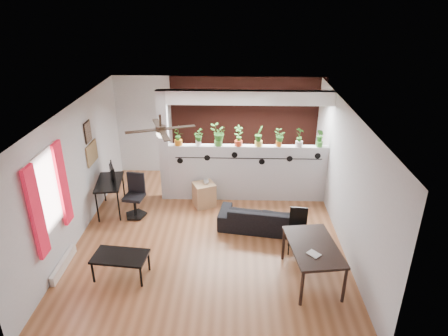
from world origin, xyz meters
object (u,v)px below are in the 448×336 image
potted_plant_2 (218,135)px  potted_plant_7 (320,137)px  computer_desk (109,184)px  potted_plant_4 (259,135)px  potted_plant_6 (300,136)px  dining_table (313,249)px  cube_shelf (204,195)px  coffee_table (120,258)px  potted_plant_1 (198,137)px  sofa (263,218)px  folding_chair (298,226)px  ceiling_fan (161,131)px  cup (206,182)px  potted_plant_3 (239,135)px  office_chair (135,198)px  potted_plant_5 (279,137)px  potted_plant_0 (178,134)px

potted_plant_2 → potted_plant_7: (2.26, -0.00, -0.04)m
computer_desk → potted_plant_7: bearing=8.0°
potted_plant_2 → potted_plant_4: potted_plant_2 is taller
potted_plant_6 → dining_table: size_ratio=0.33×
cube_shelf → potted_plant_7: bearing=-16.1°
coffee_table → potted_plant_1: bearing=68.9°
potted_plant_4 → sofa: potted_plant_4 is taller
dining_table → coffee_table: (-3.27, -0.03, -0.23)m
potted_plant_4 → folding_chair: size_ratio=0.54×
potted_plant_4 → ceiling_fan: bearing=-135.4°
potted_plant_2 → folding_chair: size_ratio=0.56×
potted_plant_7 → cup: bearing=-171.9°
folding_chair → coffee_table: folding_chair is taller
coffee_table → cup: bearing=62.8°
potted_plant_3 → sofa: bearing=-68.1°
potted_plant_4 → potted_plant_6: 0.90m
potted_plant_7 → cup: potted_plant_7 is taller
potted_plant_7 → office_chair: potted_plant_7 is taller
potted_plant_5 → sofa: 1.87m
office_chair → potted_plant_6: bearing=13.2°
office_chair → potted_plant_7: bearing=11.7°
potted_plant_2 → folding_chair: potted_plant_2 is taller
potted_plant_4 → computer_desk: 3.47m
sofa → cube_shelf: bearing=-26.8°
potted_plant_0 → office_chair: 1.69m
computer_desk → office_chair: size_ratio=1.12×
potted_plant_6 → coffee_table: 4.58m
coffee_table → sofa: bearing=32.2°
potted_plant_6 → cube_shelf: bearing=-170.5°
potted_plant_7 → computer_desk: bearing=-172.0°
potted_plant_0 → potted_plant_7: 3.16m
sofa → cup: (-1.23, 0.92, 0.35)m
office_chair → folding_chair: 3.54m
potted_plant_1 → computer_desk: 2.21m
office_chair → potted_plant_3: bearing=20.6°
potted_plant_2 → folding_chair: bearing=-51.2°
potted_plant_7 → office_chair: (-4.03, -0.84, -1.14)m
potted_plant_3 → office_chair: bearing=-159.4°
potted_plant_4 → cube_shelf: potted_plant_4 is taller
potted_plant_6 → cup: potted_plant_6 is taller
computer_desk → potted_plant_6: bearing=8.8°
ceiling_fan → sofa: ceiling_fan is taller
potted_plant_0 → sofa: (1.87, -1.28, -1.35)m
folding_chair → coffee_table: size_ratio=0.89×
potted_plant_7 → cup: size_ratio=3.36×
potted_plant_5 → potted_plant_3: bearing=180.0°
computer_desk → sofa: bearing=-10.7°
potted_plant_4 → potted_plant_2: bearing=180.0°
cube_shelf → coffee_table: bearing=-140.3°
cup → office_chair: bearing=-162.3°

